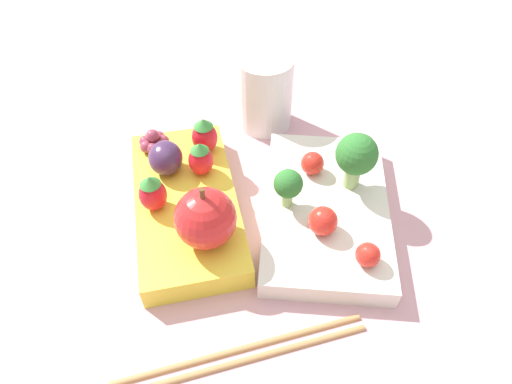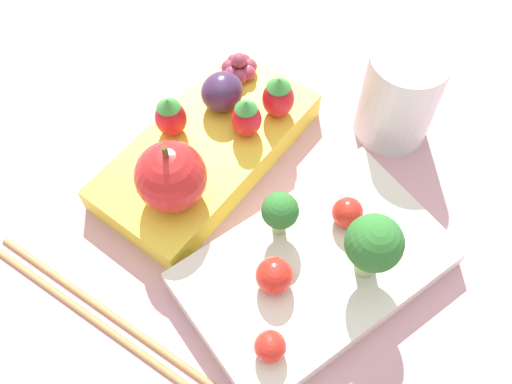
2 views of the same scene
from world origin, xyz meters
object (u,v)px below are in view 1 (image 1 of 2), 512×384
broccoli_floret_0 (288,183)px  cherry_tomato_1 (312,163)px  cherry_tomato_0 (323,221)px  cherry_tomato_2 (368,255)px  broccoli_floret_1 (356,156)px  grape_cluster (154,142)px  strawberry_0 (201,159)px  chopsticks_pair (242,354)px  bento_box_fruit (187,204)px  drinking_cup (265,92)px  plum (166,158)px  bento_box_savoury (326,213)px  apple (205,218)px  strawberry_1 (204,136)px  strawberry_2 (153,189)px

broccoli_floret_0 → cherry_tomato_1: (-0.04, 0.03, -0.02)m
cherry_tomato_0 → cherry_tomato_2: size_ratio=1.24×
broccoli_floret_1 → grape_cluster: broccoli_floret_1 is taller
broccoli_floret_1 → strawberry_0: 0.15m
broccoli_floret_1 → chopsticks_pair: 0.21m
cherry_tomato_2 → bento_box_fruit: bearing=-117.4°
strawberry_0 → drinking_cup: size_ratio=0.44×
cherry_tomato_2 → strawberry_0: 0.19m
cherry_tomato_2 → plum: size_ratio=0.59×
bento_box_savoury → apple: size_ratio=3.28×
cherry_tomato_0 → bento_box_savoury: bearing=160.6°
chopsticks_pair → grape_cluster: bearing=-159.0°
bento_box_fruit → chopsticks_pair: bento_box_fruit is taller
apple → drinking_cup: size_ratio=0.73×
cherry_tomato_2 → drinking_cup: (-0.23, -0.07, 0.01)m
strawberry_1 → chopsticks_pair: 0.23m
cherry_tomato_1 → grape_cluster: grape_cluster is taller
chopsticks_pair → strawberry_2: bearing=-151.8°
bento_box_savoury → broccoli_floret_0: size_ratio=4.97×
broccoli_floret_0 → strawberry_0: (-0.04, -0.08, -0.00)m
cherry_tomato_0 → plum: bearing=-119.5°
bento_box_fruit → broccoli_floret_0: size_ratio=5.01×
bento_box_fruit → drinking_cup: drinking_cup is taller
cherry_tomato_0 → apple: size_ratio=0.42×
grape_cluster → cherry_tomato_1: bearing=75.9°
bento_box_fruit → grape_cluster: bearing=-153.5°
bento_box_fruit → drinking_cup: 0.17m
bento_box_fruit → strawberry_2: 0.04m
plum → cherry_tomato_2: bearing=56.3°
apple → strawberry_2: 0.07m
grape_cluster → bento_box_savoury: bearing=63.1°
broccoli_floret_0 → plum: (-0.05, -0.12, -0.01)m
bento_box_savoury → cherry_tomato_2: 0.07m
bento_box_fruit → cherry_tomato_2: cherry_tomato_2 is taller
cherry_tomato_0 → plum: plum is taller
broccoli_floret_0 → cherry_tomato_0: 0.05m
bento_box_fruit → grape_cluster: 0.08m
bento_box_fruit → chopsticks_pair: 0.16m
grape_cluster → chopsticks_pair: 0.24m
apple → strawberry_0: (-0.08, -0.01, -0.01)m
strawberry_1 → drinking_cup: 0.10m
bento_box_fruit → broccoli_floret_1: bearing=93.3°
cherry_tomato_0 → strawberry_2: 0.16m
broccoli_floret_0 → drinking_cup: drinking_cup is taller
bento_box_fruit → strawberry_1: 0.08m
bento_box_savoury → strawberry_1: bearing=-124.6°
cherry_tomato_2 → strawberry_1: 0.21m
bento_box_fruit → drinking_cup: size_ratio=2.41×
bento_box_savoury → strawberry_1: size_ratio=5.06×
plum → strawberry_2: bearing=-10.0°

